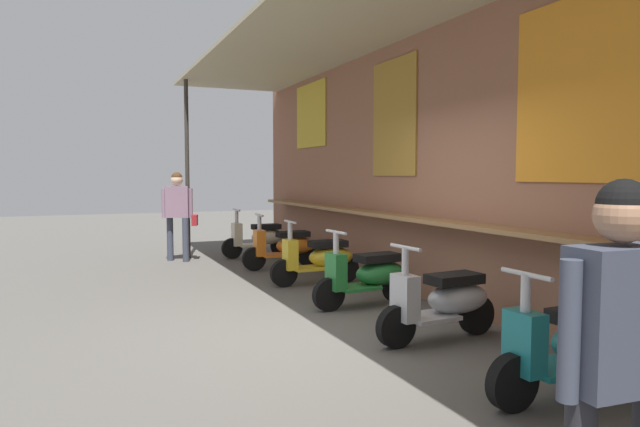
# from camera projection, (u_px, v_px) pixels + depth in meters

# --- Properties ---
(ground_plane) EXTENTS (39.12, 39.12, 0.00)m
(ground_plane) POSITION_uv_depth(u_px,v_px,m) (315.00, 333.00, 5.81)
(ground_plane) COLOR #56544F
(market_stall_facade) EXTENTS (13.97, 2.50, 3.62)m
(market_stall_facade) POSITION_uv_depth(u_px,v_px,m) (466.00, 142.00, 6.40)
(market_stall_facade) COLOR #8C5B44
(market_stall_facade) RESTS_ON ground_plane
(scooter_cream) EXTENTS (0.46, 1.40, 0.97)m
(scooter_cream) POSITION_uv_depth(u_px,v_px,m) (261.00, 238.00, 11.13)
(scooter_cream) COLOR beige
(scooter_cream) RESTS_ON ground_plane
(scooter_orange) EXTENTS (0.46, 1.40, 0.97)m
(scooter_orange) POSITION_uv_depth(u_px,v_px,m) (286.00, 246.00, 9.74)
(scooter_orange) COLOR orange
(scooter_orange) RESTS_ON ground_plane
(scooter_yellow) EXTENTS (0.46, 1.40, 0.97)m
(scooter_yellow) POSITION_uv_depth(u_px,v_px,m) (321.00, 258.00, 8.37)
(scooter_yellow) COLOR gold
(scooter_yellow) RESTS_ON ground_plane
(scooter_green) EXTENTS (0.50, 1.40, 0.97)m
(scooter_green) POSITION_uv_depth(u_px,v_px,m) (370.00, 275.00, 6.97)
(scooter_green) COLOR #237533
(scooter_green) RESTS_ON ground_plane
(scooter_silver) EXTENTS (0.49, 1.40, 0.97)m
(scooter_silver) POSITION_uv_depth(u_px,v_px,m) (445.00, 301.00, 5.54)
(scooter_silver) COLOR #B2B5BA
(scooter_silver) RESTS_ON ground_plane
(scooter_teal) EXTENTS (0.46, 1.40, 0.97)m
(scooter_teal) POSITION_uv_depth(u_px,v_px,m) (574.00, 346.00, 4.09)
(scooter_teal) COLOR #197075
(scooter_teal) RESTS_ON ground_plane
(shopper_with_handbag) EXTENTS (0.40, 0.67, 1.68)m
(shopper_with_handbag) POSITION_uv_depth(u_px,v_px,m) (178.00, 207.00, 10.55)
(shopper_with_handbag) COLOR #383D4C
(shopper_with_handbag) RESTS_ON ground_plane
(shopper_browsing) EXTENTS (0.23, 0.56, 1.62)m
(shopper_browsing) POSITION_uv_depth(u_px,v_px,m) (618.00, 342.00, 2.16)
(shopper_browsing) COLOR #232328
(shopper_browsing) RESTS_ON ground_plane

